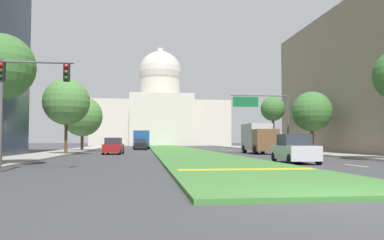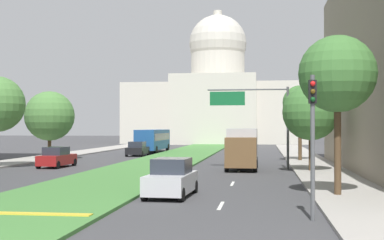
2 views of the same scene
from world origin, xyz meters
name	(u,v)px [view 1 (image 1 of 2)]	position (x,y,z in m)	size (l,w,h in m)	color
ground_plane	(174,150)	(0.00, 50.24, 0.00)	(260.00, 260.00, 0.00)	#3D3D3F
grass_median	(176,150)	(0.00, 45.22, 0.07)	(6.86, 90.44, 0.14)	#427A38
median_curb_nose	(247,169)	(0.00, 8.20, 0.16)	(6.18, 0.50, 0.04)	gold
lane_dashes_right	(243,152)	(7.47, 37.53, 0.00)	(0.16, 56.82, 0.01)	silver
sidewalk_left	(69,151)	(-13.50, 40.19, 0.07)	(4.00, 90.44, 0.15)	#9E9991
sidewalk_right	(283,151)	(13.50, 40.19, 0.07)	(4.00, 90.44, 0.15)	#9E9991
capitol_building	(160,114)	(0.00, 99.65, 8.77)	(36.64, 23.22, 27.45)	beige
traffic_light_near_left	(20,89)	(-10.16, 9.89, 3.80)	(3.34, 0.35, 5.20)	#515456
overhead_guide_sign	(266,110)	(8.75, 32.29, 4.69)	(6.46, 0.20, 6.50)	#515456
street_tree_left_near	(1,67)	(-12.12, 13.07, 5.35)	(3.54, 3.54, 7.15)	#4C3823
street_tree_left_mid	(66,102)	(-12.02, 30.22, 5.16)	(4.51, 4.51, 7.43)	#4C3823
street_tree_right_mid	(312,111)	(12.72, 29.52, 4.40)	(4.12, 4.12, 6.47)	#4C3823
street_tree_left_far	(82,116)	(-12.21, 41.51, 4.43)	(5.03, 5.03, 6.95)	#4C3823
street_tree_right_far	(273,109)	(12.78, 41.80, 5.62)	(3.31, 3.31, 7.32)	#4C3823
sedan_lead_stopped	(295,150)	(4.89, 14.81, 0.85)	(2.14, 4.28, 1.83)	#BCBCC1
sedan_midblock	(113,146)	(-7.59, 31.83, 0.79)	(1.97, 4.42, 1.69)	maroon
sedan_distant	(141,145)	(-4.94, 49.35, 0.78)	(1.97, 4.19, 1.65)	black
box_truck_delivery	(259,138)	(7.64, 31.53, 1.68)	(2.40, 6.40, 3.20)	brown
city_bus	(141,138)	(-4.88, 57.79, 1.77)	(2.62, 11.00, 2.95)	#1E4C8C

